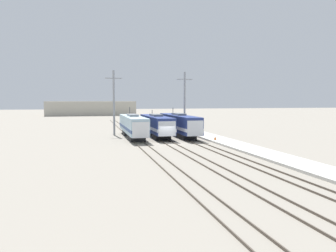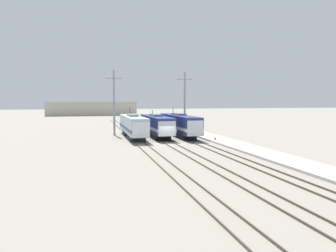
{
  "view_description": "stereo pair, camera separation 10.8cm",
  "coord_description": "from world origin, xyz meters",
  "px_view_note": "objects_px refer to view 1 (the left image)",
  "views": [
    {
      "loc": [
        -11.63,
        -47.59,
        6.48
      ],
      "look_at": [
        0.33,
        1.86,
        2.48
      ],
      "focal_mm": 35.0,
      "sensor_mm": 36.0,
      "label": 1
    },
    {
      "loc": [
        -11.52,
        -47.62,
        6.48
      ],
      "look_at": [
        0.33,
        1.86,
        2.48
      ],
      "focal_mm": 35.0,
      "sensor_mm": 36.0,
      "label": 2
    }
  ],
  "objects_px": {
    "catenary_tower_left": "(114,102)",
    "locomotive_far_left": "(133,126)",
    "catenary_tower_right": "(185,102)",
    "locomotive_far_right": "(179,124)",
    "locomotive_center": "(157,125)",
    "traffic_cone": "(215,138)"
  },
  "relations": [
    {
      "from": "catenary_tower_left",
      "to": "locomotive_far_left",
      "type": "bearing_deg",
      "value": -61.72
    },
    {
      "from": "locomotive_far_left",
      "to": "catenary_tower_right",
      "type": "height_order",
      "value": "catenary_tower_right"
    },
    {
      "from": "locomotive_far_left",
      "to": "catenary_tower_left",
      "type": "relative_size",
      "value": 1.55
    },
    {
      "from": "locomotive_far_left",
      "to": "catenary_tower_right",
      "type": "bearing_deg",
      "value": 26.04
    },
    {
      "from": "locomotive_far_right",
      "to": "catenary_tower_right",
      "type": "height_order",
      "value": "catenary_tower_right"
    },
    {
      "from": "locomotive_center",
      "to": "catenary_tower_right",
      "type": "bearing_deg",
      "value": 35.68
    },
    {
      "from": "locomotive_far_left",
      "to": "locomotive_far_right",
      "type": "bearing_deg",
      "value": 5.54
    },
    {
      "from": "catenary_tower_left",
      "to": "catenary_tower_right",
      "type": "bearing_deg",
      "value": 0.0
    },
    {
      "from": "locomotive_center",
      "to": "traffic_cone",
      "type": "relative_size",
      "value": 31.75
    },
    {
      "from": "locomotive_far_right",
      "to": "locomotive_far_left",
      "type": "bearing_deg",
      "value": -174.46
    },
    {
      "from": "locomotive_far_right",
      "to": "catenary_tower_left",
      "type": "distance_m",
      "value": 12.87
    },
    {
      "from": "locomotive_far_right",
      "to": "catenary_tower_right",
      "type": "bearing_deg",
      "value": 62.84
    },
    {
      "from": "catenary_tower_left",
      "to": "catenary_tower_right",
      "type": "height_order",
      "value": "same"
    },
    {
      "from": "catenary_tower_left",
      "to": "catenary_tower_right",
      "type": "relative_size",
      "value": 1.0
    },
    {
      "from": "catenary_tower_left",
      "to": "traffic_cone",
      "type": "relative_size",
      "value": 22.33
    },
    {
      "from": "locomotive_center",
      "to": "locomotive_far_right",
      "type": "relative_size",
      "value": 0.88
    },
    {
      "from": "locomotive_far_left",
      "to": "locomotive_center",
      "type": "bearing_deg",
      "value": 7.75
    },
    {
      "from": "locomotive_far_left",
      "to": "catenary_tower_right",
      "type": "relative_size",
      "value": 1.55
    },
    {
      "from": "locomotive_far_right",
      "to": "catenary_tower_left",
      "type": "height_order",
      "value": "catenary_tower_left"
    },
    {
      "from": "catenary_tower_left",
      "to": "locomotive_far_right",
      "type": "bearing_deg",
      "value": -21.4
    },
    {
      "from": "locomotive_far_left",
      "to": "traffic_cone",
      "type": "bearing_deg",
      "value": -34.61
    },
    {
      "from": "locomotive_center",
      "to": "locomotive_far_right",
      "type": "height_order",
      "value": "locomotive_far_right"
    }
  ]
}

